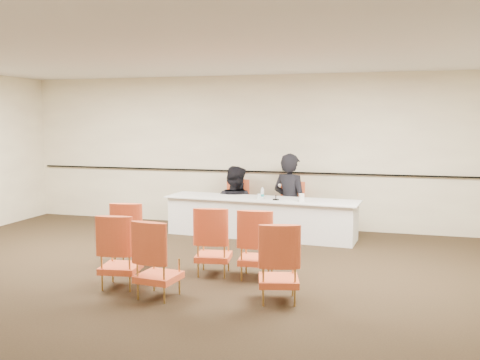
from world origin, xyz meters
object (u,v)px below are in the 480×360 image
aud_chair_back_left (120,250)px  aud_chair_back_right (279,262)px  coffee_cup (302,198)px  panelist_second (235,212)px  aud_chair_back_mid (159,258)px  panelist_main_chair (290,208)px  aud_chair_front_right (257,243)px  panelist_second_chair (235,204)px  aud_chair_front_left (131,234)px  water_bottle (262,193)px  microphone (276,192)px  panel_table (261,218)px  panelist_main (290,205)px  drinking_glass (259,196)px  aud_chair_front_mid (214,240)px

aud_chair_back_left → aud_chair_back_right: bearing=-7.8°
coffee_cup → panelist_second: bearing=150.9°
panelist_second → aud_chair_back_mid: bearing=105.4°
panelist_main_chair → panelist_second: bearing=180.0°
panelist_main_chair → panelist_second: size_ratio=0.53×
aud_chair_front_right → aud_chair_back_left: same height
panelist_second_chair → panelist_second: bearing=0.0°
aud_chair_front_left → water_bottle: bearing=50.2°
aud_chair_front_right → microphone: bearing=90.7°
panel_table → panelist_main: (0.44, 0.51, 0.17)m
drinking_glass → water_bottle: bearing=76.3°
aud_chair_back_left → aud_chair_back_mid: size_ratio=1.00×
panel_table → drinking_glass: (-0.00, -0.12, 0.40)m
panelist_second_chair → aud_chair_back_mid: (0.30, -4.18, 0.00)m
drinking_glass → aud_chair_back_mid: size_ratio=0.11×
water_bottle → panelist_second: bearing=140.4°
panelist_second_chair → coffee_cup: size_ratio=6.53×
aud_chair_back_right → aud_chair_front_mid: bearing=128.2°
panelist_second_chair → aud_chair_back_left: size_ratio=1.00×
water_bottle → aud_chair_front_mid: bearing=-91.8°
panel_table → panelist_second_chair: 0.90m
panel_table → panelist_second_chair: panelist_second_chair is taller
panel_table → panelist_second: panelist_second is taller
aud_chair_front_left → aud_chair_back_left: (0.35, -0.94, 0.00)m
panelist_second → aud_chair_back_right: (1.71, -3.93, 0.14)m
microphone → aud_chair_back_mid: (-0.68, -3.46, -0.37)m
coffee_cup → aud_chair_back_mid: 3.57m
coffee_cup → aud_chair_front_right: aud_chair_front_right is taller
coffee_cup → aud_chair_back_right: aud_chair_back_right is taller
panelist_main → drinking_glass: (-0.44, -0.63, 0.23)m
panelist_main → aud_chair_front_right: 3.02m
panelist_main → aud_chair_front_mid: size_ratio=2.06×
aud_chair_front_right → panel_table: bearing=97.1°
panelist_second_chair → panelist_main_chair: bearing=-0.0°
panelist_second_chair → aud_chair_back_left: 3.96m
aud_chair_front_left → coffee_cup: bearing=35.6°
panel_table → panelist_main_chair: size_ratio=3.72×
drinking_glass → aud_chair_back_right: bearing=-72.1°
panelist_main → aud_chair_front_left: (-1.79, -2.93, -0.05)m
panelist_second_chair → panelist_main: bearing=-0.0°
panelist_second → aud_chair_front_mid: 3.15m
panelist_main → aud_chair_front_mid: panelist_main is taller
aud_chair_front_left → aud_chair_front_right: size_ratio=1.00×
panelist_second_chair → aud_chair_front_left: same height
coffee_cup → panelist_second_chair: bearing=150.9°
aud_chair_front_left → panelist_second: bearing=67.1°
panel_table → panelist_main: size_ratio=1.81×
drinking_glass → microphone: bearing=-3.5°
aud_chair_front_right → panelist_main_chair: bearing=86.8°
water_bottle → aud_chair_back_left: size_ratio=0.21×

